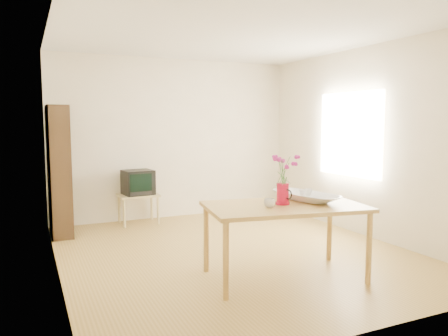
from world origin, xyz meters
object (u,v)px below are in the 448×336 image
table (285,212)px  pitcher (283,195)px  mug (270,203)px  television (138,182)px  bowl (306,177)px

table → pitcher: 0.17m
table → pitcher: pitcher is taller
table → mug: size_ratio=15.15×
television → bowl: bearing=-75.4°
pitcher → bowl: bowl is taller
mug → television: size_ratio=0.23×
mug → bowl: bearing=-172.6°
bowl → television: bowl is taller
pitcher → mug: bearing=-169.7°
pitcher → bowl: bearing=-1.3°
mug → pitcher: bearing=-165.6°
television → pitcher: bearing=-81.6°
pitcher → bowl: 0.37m
table → bowl: (0.32, 0.10, 0.32)m
table → television: television is taller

